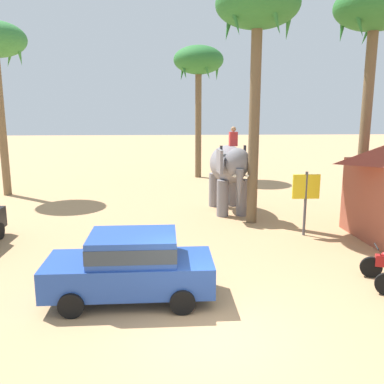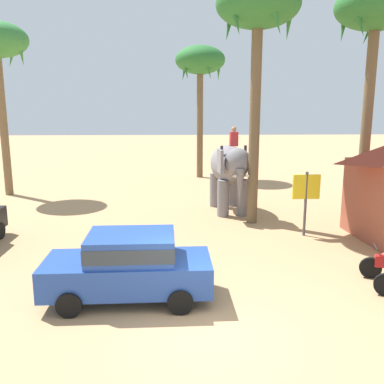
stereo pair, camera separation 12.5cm
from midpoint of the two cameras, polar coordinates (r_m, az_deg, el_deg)
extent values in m
plane|color=tan|center=(9.43, 1.48, -18.72)|extent=(120.00, 120.00, 0.00)
cube|color=#23479E|center=(10.71, -8.79, -10.90)|extent=(4.13, 1.77, 0.76)
cube|color=#23479E|center=(10.45, -8.36, -7.36)|extent=(2.13, 1.60, 0.64)
cube|color=#2D3842|center=(10.45, -8.36, -7.36)|extent=(2.15, 1.62, 0.35)
cylinder|color=black|center=(10.30, -16.44, -14.55)|extent=(0.60, 0.19, 0.60)
cylinder|color=black|center=(11.81, -14.64, -10.94)|extent=(0.60, 0.19, 0.60)
cylinder|color=black|center=(10.06, -1.67, -14.71)|extent=(0.60, 0.19, 0.60)
cylinder|color=black|center=(11.60, -1.98, -10.97)|extent=(0.60, 0.19, 0.60)
ellipsoid|color=slate|center=(19.04, 4.76, 3.79)|extent=(1.89, 3.24, 1.70)
cylinder|color=slate|center=(18.49, 6.65, -0.75)|extent=(0.52, 0.52, 1.60)
cylinder|color=slate|center=(18.29, 3.99, -0.84)|extent=(0.52, 0.52, 1.60)
cylinder|color=slate|center=(20.26, 5.32, 0.38)|extent=(0.52, 0.52, 1.60)
cylinder|color=slate|center=(20.07, 2.88, 0.31)|extent=(0.52, 0.52, 1.60)
ellipsoid|color=slate|center=(17.43, 5.96, 4.01)|extent=(1.19, 1.10, 1.20)
cube|color=slate|center=(17.71, 8.15, 4.24)|extent=(0.20, 0.81, 0.96)
cube|color=slate|center=(17.36, 3.57, 4.19)|extent=(0.20, 0.81, 0.96)
cone|color=slate|center=(17.16, 6.25, 0.50)|extent=(0.39, 0.39, 1.60)
cone|color=beige|center=(17.19, 7.09, 2.19)|extent=(0.17, 0.57, 0.21)
cone|color=beige|center=(17.06, 5.40, 2.16)|extent=(0.17, 0.57, 0.21)
cube|color=red|center=(18.08, 5.43, 7.18)|extent=(0.36, 0.27, 0.60)
sphere|color=#A87A56|center=(18.05, 5.45, 8.51)|extent=(0.22, 0.22, 0.22)
cylinder|color=#333338|center=(18.26, 6.99, 5.46)|extent=(0.12, 0.12, 0.55)
cylinder|color=#333338|center=(18.02, 3.78, 5.44)|extent=(0.12, 0.12, 0.55)
cylinder|color=black|center=(12.99, 22.88, -9.39)|extent=(0.60, 0.27, 0.60)
cylinder|color=black|center=(12.80, 23.50, -6.80)|extent=(0.19, 0.54, 0.04)
cylinder|color=brown|center=(24.39, -24.60, 8.67)|extent=(0.41, 0.41, 7.82)
cone|color=#337A38|center=(24.12, -22.60, 17.42)|extent=(0.40, 0.92, 1.64)
cone|color=#337A38|center=(25.46, -23.54, 17.00)|extent=(0.91, 0.57, 1.67)
cylinder|color=brown|center=(27.95, 0.73, 9.54)|extent=(0.41, 0.41, 7.39)
ellipsoid|color=#286B2D|center=(28.07, 0.75, 17.51)|extent=(3.20, 3.20, 1.80)
cone|color=#286B2D|center=(28.12, 3.30, 16.46)|extent=(0.40, 0.92, 1.64)
cone|color=#286B2D|center=(29.18, 1.37, 16.30)|extent=(0.91, 0.57, 1.67)
cone|color=#286B2D|center=(28.68, -1.36, 16.38)|extent=(0.73, 0.83, 1.69)
cone|color=#286B2D|center=(27.28, -1.28, 16.62)|extent=(0.73, 0.83, 1.69)
cone|color=#286B2D|center=(26.91, 1.73, 16.68)|extent=(0.91, 0.57, 1.67)
cylinder|color=brown|center=(16.99, 8.24, 9.48)|extent=(0.42, 0.42, 8.28)
ellipsoid|color=#286B2D|center=(17.38, 8.70, 23.93)|extent=(3.20, 3.20, 1.80)
cone|color=#286B2D|center=(17.54, 12.79, 22.00)|extent=(0.40, 0.92, 1.64)
cone|color=#286B2D|center=(18.45, 9.12, 21.61)|extent=(0.91, 0.57, 1.67)
cone|color=#286B2D|center=(17.81, 4.86, 22.07)|extent=(0.73, 0.83, 1.69)
cone|color=#286B2D|center=(16.44, 5.55, 22.94)|extent=(0.73, 0.83, 1.69)
cone|color=#286B2D|center=(16.25, 10.88, 22.92)|extent=(0.91, 0.57, 1.67)
cylinder|color=brown|center=(18.92, 22.36, 9.03)|extent=(0.42, 0.42, 8.33)
ellipsoid|color=#286B2D|center=(19.27, 23.45, 22.07)|extent=(3.20, 3.20, 1.80)
cone|color=#286B2D|center=(20.36, 22.85, 20.07)|extent=(0.91, 0.57, 1.67)
cone|color=#286B2D|center=(19.45, 19.61, 20.73)|extent=(0.73, 0.83, 1.69)
cone|color=#286B2D|center=(18.16, 21.39, 21.30)|extent=(0.73, 0.83, 1.69)
cylinder|color=#4C4C51|center=(16.00, 14.91, -1.57)|extent=(0.10, 0.10, 2.40)
cube|color=yellow|center=(15.87, 15.03, 0.71)|extent=(1.00, 0.08, 0.90)
camera|label=1|loc=(0.06, -90.23, -0.05)|focal=39.27mm
camera|label=2|loc=(0.06, 89.77, 0.05)|focal=39.27mm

